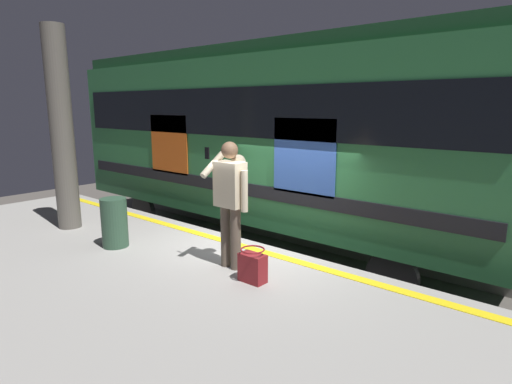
% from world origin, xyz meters
% --- Properties ---
extents(ground_plane, '(24.71, 24.71, 0.00)m').
position_xyz_m(ground_plane, '(0.00, 0.00, 0.00)').
color(ground_plane, '#4C4742').
extents(platform, '(12.03, 4.71, 1.05)m').
position_xyz_m(platform, '(0.00, 2.36, 0.53)').
color(platform, gray).
rests_on(platform, ground).
extents(safety_line, '(11.79, 0.16, 0.01)m').
position_xyz_m(safety_line, '(0.00, 0.30, 1.06)').
color(safety_line, yellow).
rests_on(safety_line, platform).
extents(track_rail_near, '(15.64, 0.08, 0.16)m').
position_xyz_m(track_rail_near, '(0.00, -1.52, 0.08)').
color(track_rail_near, slate).
rests_on(track_rail_near, ground).
extents(track_rail_far, '(15.64, 0.08, 0.16)m').
position_xyz_m(track_rail_far, '(0.00, -2.96, 0.08)').
color(track_rail_far, slate).
rests_on(track_rail_far, ground).
extents(train_carriage, '(10.07, 2.76, 4.20)m').
position_xyz_m(train_carriage, '(1.52, -2.23, 2.63)').
color(train_carriage, '#2D723F').
rests_on(train_carriage, ground).
extents(passenger, '(0.57, 0.55, 1.70)m').
position_xyz_m(passenger, '(-0.37, 1.04, 2.06)').
color(passenger, brown).
rests_on(passenger, platform).
extents(handbag, '(0.34, 0.31, 0.43)m').
position_xyz_m(handbag, '(-0.91, 1.22, 1.25)').
color(handbag, maroon).
rests_on(handbag, platform).
extents(station_column, '(0.39, 0.39, 3.48)m').
position_xyz_m(station_column, '(3.18, 1.52, 2.79)').
color(station_column, '#59544C').
rests_on(station_column, platform).
extents(trash_bin, '(0.39, 0.39, 0.76)m').
position_xyz_m(trash_bin, '(1.60, 1.58, 1.44)').
color(trash_bin, '#2D4C38').
rests_on(trash_bin, platform).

